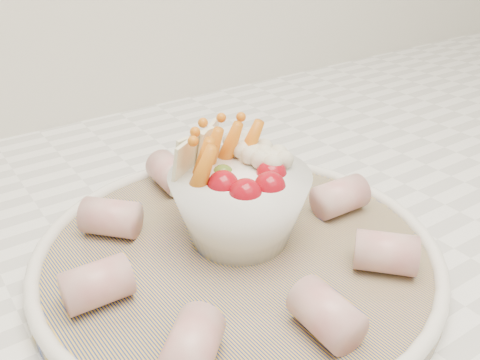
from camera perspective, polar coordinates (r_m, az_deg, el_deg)
serving_platter at (r=0.45m, az=-0.30°, el=-7.85°), size 0.35×0.35×0.02m
veggie_bowl at (r=0.45m, az=-0.07°, el=-1.93°), size 0.12×0.12×0.10m
cured_meat_rolls at (r=0.44m, az=-0.44°, el=-5.74°), size 0.28×0.29×0.03m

